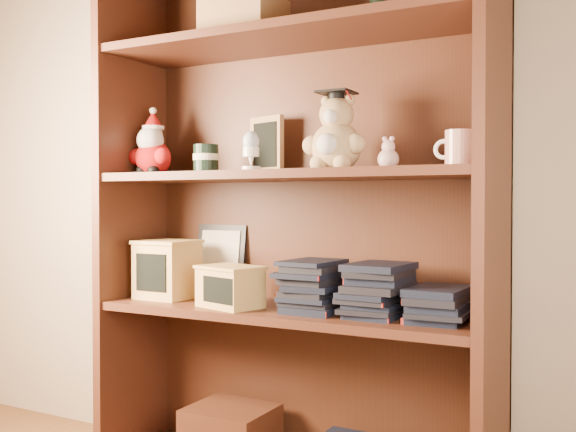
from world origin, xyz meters
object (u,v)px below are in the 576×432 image
Objects in this scene: grad_teddy_bear at (335,139)px; teacher_mug at (459,149)px; treats_box at (168,269)px; bookcase at (295,229)px.

teacher_mug is at bearing 1.15° from grad_teddy_bear.
grad_teddy_bear reaches higher than treats_box.
treats_box is at bearing 179.42° from grad_teddy_bear.
bookcase is at bearing 174.23° from teacher_mug.
grad_teddy_bear is (0.16, -0.06, 0.26)m from bookcase.
teacher_mug is 0.57× the size of treats_box.
treats_box is (-0.60, 0.01, -0.39)m from grad_teddy_bear.
treats_box is at bearing -173.34° from bookcase.
treats_box is at bearing -179.95° from teacher_mug.
teacher_mug is 1.00m from treats_box.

